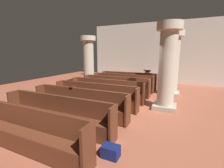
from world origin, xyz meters
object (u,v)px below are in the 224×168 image
object	(u,v)px
pew_row_2	(116,85)
pew_row_6	(57,112)
pillar_aisle_side	(172,62)
pew_row_4	(95,95)
lectern	(147,78)
hymn_book	(72,87)
pew_row_3	(107,89)
pillar_far_side	(88,60)
pillar_aisle_rear	(167,66)
kneeler_box_navy	(111,151)
pew_row_7	(22,128)
pew_row_0	(128,79)
pew_row_1	(123,82)
pew_row_5	(79,102)

from	to	relation	value
pew_row_2	pew_row_6	size ratio (longest dim) A/B	1.00
pillar_aisle_side	pew_row_4	bearing A→B (deg)	-129.42
lectern	hymn_book	bearing A→B (deg)	-102.13
pew_row_3	pillar_far_side	xyz separation A→B (m)	(-2.66, 2.56, 1.23)
pew_row_6	hymn_book	bearing A→B (deg)	108.11
pillar_aisle_rear	lectern	size ratio (longest dim) A/B	3.09
pew_row_2	pillar_aisle_rear	world-z (taller)	pillar_aisle_rear
pew_row_4	kneeler_box_navy	distance (m)	3.39
kneeler_box_navy	pew_row_7	bearing A→B (deg)	-164.45
pillar_far_side	pew_row_2	bearing A→B (deg)	-28.88
pew_row_4	pillar_aisle_rear	xyz separation A→B (m)	(2.71, 0.92, 1.23)
pew_row_7	pillar_far_side	bearing A→B (deg)	111.03
pillar_aisle_rear	hymn_book	xyz separation A→B (m)	(-3.13, -1.83, -0.76)
lectern	pew_row_6	bearing A→B (deg)	-97.21
pew_row_0	kneeler_box_navy	xyz separation A→B (m)	(2.00, -7.07, -0.38)
pew_row_6	pillar_aisle_side	size ratio (longest dim) A/B	1.11
pew_row_1	pillar_aisle_side	xyz separation A→B (m)	(2.71, 0.03, 1.23)
pew_row_5	pew_row_6	world-z (taller)	same
pew_row_3	hymn_book	world-z (taller)	hymn_book
pew_row_2	pew_row_5	size ratio (longest dim) A/B	1.00
pew_row_3	pew_row_1	bearing A→B (deg)	90.00
pew_row_6	pew_row_7	size ratio (longest dim) A/B	1.00
pew_row_4	lectern	xyz separation A→B (m)	(0.98, 5.60, -0.06)
pew_row_4	lectern	size ratio (longest dim) A/B	3.44
pew_row_7	kneeler_box_navy	xyz separation A→B (m)	(2.00, 0.56, -0.38)
pew_row_4	pillar_aisle_rear	world-z (taller)	pillar_aisle_rear
pillar_far_side	pillar_aisle_rear	xyz separation A→B (m)	(5.37, -2.73, 0.00)
pew_row_3	pillar_far_side	distance (m)	3.89
pew_row_4	pillar_far_side	bearing A→B (deg)	126.10
pew_row_1	pew_row_4	distance (m)	3.27
pew_row_0	hymn_book	distance (m)	5.31
pew_row_7	kneeler_box_navy	size ratio (longest dim) A/B	9.97
pew_row_3	pew_row_7	bearing A→B (deg)	-90.00
pillar_far_side	pillar_aisle_rear	bearing A→B (deg)	-26.95
pillar_aisle_side	kneeler_box_navy	world-z (taller)	pillar_aisle_side
pew_row_6	pew_row_5	bearing A→B (deg)	90.00
pew_row_4	pillar_aisle_rear	size ratio (longest dim) A/B	1.11
lectern	kneeler_box_navy	size ratio (longest dim) A/B	2.90
pew_row_5	hymn_book	bearing A→B (deg)	156.52
pew_row_1	pillar_far_side	world-z (taller)	pillar_far_side
pillar_aisle_rear	pillar_far_side	bearing A→B (deg)	153.05
hymn_book	lectern	bearing A→B (deg)	77.87
pillar_aisle_side	hymn_book	distance (m)	5.29
hymn_book	pew_row_4	bearing A→B (deg)	65.44
pew_row_1	pew_row_4	size ratio (longest dim) A/B	1.00
kneeler_box_navy	pew_row_1	bearing A→B (deg)	108.49
pew_row_4	pillar_aisle_side	distance (m)	4.44
pew_row_1	pew_row_4	xyz separation A→B (m)	(0.00, -3.27, 0.00)
pillar_aisle_rear	pew_row_1	bearing A→B (deg)	139.02
lectern	pew_row_5	bearing A→B (deg)	-98.37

